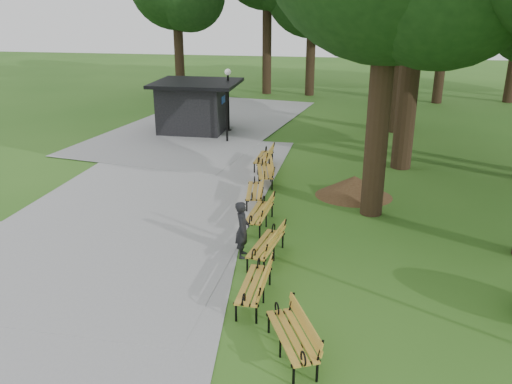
% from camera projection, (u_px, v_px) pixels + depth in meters
% --- Properties ---
extents(ground, '(100.00, 100.00, 0.00)m').
position_uv_depth(ground, '(246.00, 241.00, 15.00)').
color(ground, '#2D5E1B').
rests_on(ground, ground).
extents(path, '(12.00, 38.00, 0.06)m').
position_uv_depth(path, '(149.00, 195.00, 18.40)').
color(path, '#97979A').
rests_on(path, ground).
extents(person, '(0.43, 0.60, 1.55)m').
position_uv_depth(person, '(242.00, 229.00, 13.88)').
color(person, black).
rests_on(person, ground).
extents(kiosk, '(4.15, 3.61, 2.59)m').
position_uv_depth(kiosk, '(193.00, 107.00, 26.84)').
color(kiosk, black).
rests_on(kiosk, ground).
extents(lamp_post, '(0.32, 0.32, 3.18)m').
position_uv_depth(lamp_post, '(228.00, 87.00, 26.54)').
color(lamp_post, black).
rests_on(lamp_post, ground).
extents(dirt_mound, '(2.23, 2.23, 0.74)m').
position_uv_depth(dirt_mound, '(354.00, 186.00, 18.29)').
color(dirt_mound, '#47301C').
rests_on(dirt_mound, ground).
extents(bench_0, '(1.35, 2.00, 0.88)m').
position_uv_depth(bench_0, '(292.00, 336.00, 10.07)').
color(bench_0, gold).
rests_on(bench_0, ground).
extents(bench_1, '(0.70, 1.92, 0.88)m').
position_uv_depth(bench_1, '(254.00, 285.00, 11.86)').
color(bench_1, gold).
rests_on(bench_1, ground).
extents(bench_2, '(0.94, 1.98, 0.88)m').
position_uv_depth(bench_2, '(266.00, 245.00, 13.80)').
color(bench_2, gold).
rests_on(bench_2, ground).
extents(bench_3, '(0.79, 1.94, 0.88)m').
position_uv_depth(bench_3, '(259.00, 213.00, 15.83)').
color(bench_3, gold).
rests_on(bench_3, ground).
extents(bench_4, '(0.87, 1.96, 0.88)m').
position_uv_depth(bench_4, '(255.00, 191.00, 17.62)').
color(bench_4, gold).
rests_on(bench_4, ground).
extents(bench_5, '(1.01, 1.99, 0.88)m').
position_uv_depth(bench_5, '(265.00, 171.00, 19.60)').
color(bench_5, gold).
rests_on(bench_5, ground).
extents(bench_6, '(0.69, 1.92, 0.88)m').
position_uv_depth(bench_6, '(264.00, 157.00, 21.33)').
color(bench_6, gold).
rests_on(bench_6, ground).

